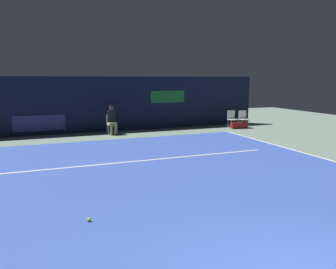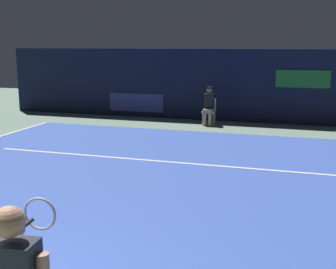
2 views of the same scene
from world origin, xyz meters
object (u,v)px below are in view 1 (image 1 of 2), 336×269
Objects in this scene: line_judge_on_chair at (112,119)px; equipment_bag at (239,125)px; tennis_ball at (89,220)px; courtside_chair_far at (244,118)px; courtside_chair_near at (232,118)px.

equipment_bag is at bearing -4.81° from line_judge_on_chair.
tennis_ball is 0.08× the size of equipment_bag.
line_judge_on_chair is 1.50× the size of courtside_chair_far.
tennis_ball is at bearing -133.94° from courtside_chair_near.
courtside_chair_far reaches higher than tennis_ball.
courtside_chair_far is at bearing -17.63° from courtside_chair_near.
tennis_ball is (-2.35, -9.09, -0.64)m from line_judge_on_chair.
equipment_bag is (0.22, -0.29, -0.34)m from courtside_chair_near.
courtside_chair_near is at bearing 46.06° from tennis_ball.
courtside_chair_far reaches higher than equipment_bag.
tennis_ball is at bearing -126.84° from equipment_bag.
equipment_bag is at bearing -162.03° from courtside_chair_far.
courtside_chair_near is at bearing -2.35° from line_judge_on_chair.
line_judge_on_chair is at bearing 177.65° from courtside_chair_near.
line_judge_on_chair is at bearing 75.49° from tennis_ball.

